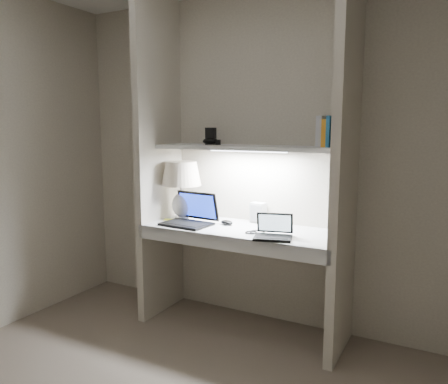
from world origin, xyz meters
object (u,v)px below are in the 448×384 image
Objects in this scene: table_lamp at (181,180)px; book_row at (333,132)px; laptop_netbook at (274,232)px; laptop_main at (191,217)px; speaker at (258,213)px.

book_row reaches higher than table_lamp.
laptop_netbook is 1.39× the size of book_row.
laptop_main is 0.72m from laptop_netbook.
table_lamp is 1.22× the size of laptop_main.
book_row reaches higher than laptop_netbook.
laptop_main is at bearing -168.99° from book_row.
speaker is at bearing 15.66° from table_lamp.
table_lamp is 2.21× the size of book_row.
book_row is at bearing 29.62° from laptop_netbook.
book_row is at bearing 15.55° from laptop_main.
table_lamp is 1.23m from book_row.
table_lamp is 1.59× the size of laptop_netbook.
book_row is at bearing -2.30° from speaker.
book_row is (0.29, 0.29, 0.66)m from laptop_netbook.
table_lamp is 0.33m from laptop_main.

